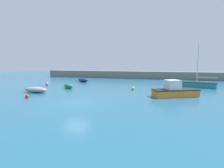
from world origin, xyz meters
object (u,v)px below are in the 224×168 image
(mooring_buoy_pink, at_px, (47,84))
(open_tender_yellow, at_px, (36,90))
(motorboat_with_cabin, at_px, (175,91))
(sailboat_tall_mast, at_px, (197,84))
(rowboat_white_midwater, at_px, (83,80))
(fishing_dinghy_green, at_px, (69,86))
(mooring_buoy_yellow, at_px, (133,88))
(mooring_buoy_red, at_px, (27,96))

(mooring_buoy_pink, bearing_deg, open_tender_yellow, -63.70)
(motorboat_with_cabin, bearing_deg, sailboat_tall_mast, 41.42)
(mooring_buoy_pink, bearing_deg, rowboat_white_midwater, 66.97)
(fishing_dinghy_green, bearing_deg, motorboat_with_cabin, 19.77)
(rowboat_white_midwater, relative_size, mooring_buoy_yellow, 7.35)
(open_tender_yellow, height_order, rowboat_white_midwater, rowboat_white_midwater)
(fishing_dinghy_green, relative_size, mooring_buoy_red, 6.31)
(rowboat_white_midwater, distance_m, mooring_buoy_yellow, 14.50)
(open_tender_yellow, bearing_deg, mooring_buoy_yellow, -153.26)
(mooring_buoy_red, bearing_deg, motorboat_with_cabin, 20.03)
(fishing_dinghy_green, xyz_separation_m, rowboat_white_midwater, (-2.08, 9.31, 0.05))
(motorboat_with_cabin, distance_m, fishing_dinghy_green, 15.94)
(open_tender_yellow, height_order, sailboat_tall_mast, sailboat_tall_mast)
(sailboat_tall_mast, relative_size, mooring_buoy_pink, 12.55)
(fishing_dinghy_green, bearing_deg, sailboat_tall_mast, 49.38)
(mooring_buoy_pink, distance_m, mooring_buoy_yellow, 15.37)
(fishing_dinghy_green, distance_m, mooring_buoy_pink, 5.58)
(motorboat_with_cabin, bearing_deg, mooring_buoy_red, 173.03)
(open_tender_yellow, bearing_deg, rowboat_white_midwater, -90.72)
(sailboat_tall_mast, relative_size, rowboat_white_midwater, 2.05)
(mooring_buoy_red, bearing_deg, fishing_dinghy_green, 88.10)
(motorboat_with_cabin, xyz_separation_m, rowboat_white_midwater, (-17.80, 11.92, -0.27))
(open_tender_yellow, height_order, motorboat_with_cabin, motorboat_with_cabin)
(open_tender_yellow, bearing_deg, motorboat_with_cabin, -173.39)
(open_tender_yellow, relative_size, mooring_buoy_pink, 6.08)
(open_tender_yellow, distance_m, rowboat_white_midwater, 14.27)
(sailboat_tall_mast, relative_size, fishing_dinghy_green, 2.89)
(mooring_buoy_yellow, bearing_deg, rowboat_white_midwater, 146.80)
(sailboat_tall_mast, relative_size, mooring_buoy_red, 18.21)
(sailboat_tall_mast, bearing_deg, open_tender_yellow, 48.11)
(mooring_buoy_red, bearing_deg, mooring_buoy_yellow, 43.54)
(mooring_buoy_red, bearing_deg, mooring_buoy_pink, 116.40)
(mooring_buoy_red, distance_m, mooring_buoy_yellow, 14.25)
(sailboat_tall_mast, relative_size, mooring_buoy_yellow, 15.10)
(sailboat_tall_mast, xyz_separation_m, mooring_buoy_yellow, (-9.56, -5.84, -0.25))
(fishing_dinghy_green, relative_size, mooring_buoy_yellow, 5.23)
(sailboat_tall_mast, bearing_deg, fishing_dinghy_green, 38.94)
(open_tender_yellow, relative_size, mooring_buoy_yellow, 7.31)
(motorboat_with_cabin, bearing_deg, rowboat_white_midwater, 119.19)
(motorboat_with_cabin, bearing_deg, mooring_buoy_yellow, 117.92)
(rowboat_white_midwater, bearing_deg, mooring_buoy_pink, -82.24)
(fishing_dinghy_green, bearing_deg, mooring_buoy_yellow, 36.97)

